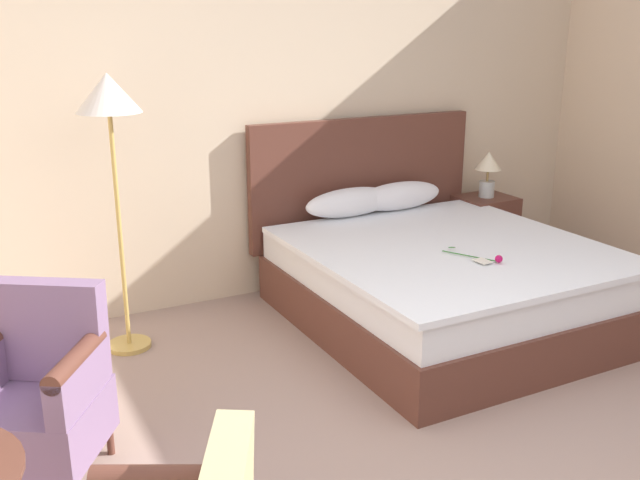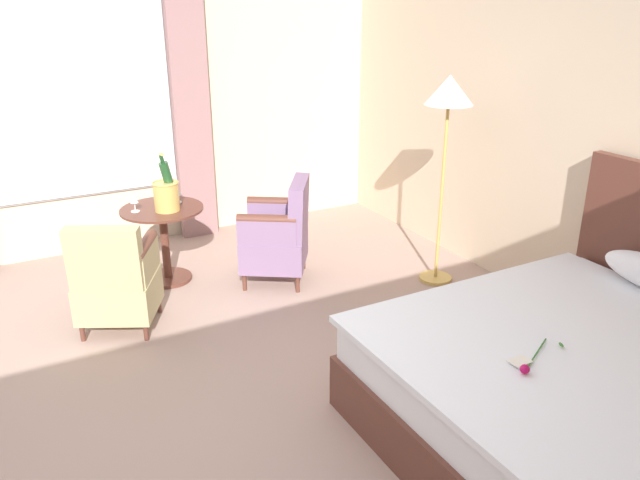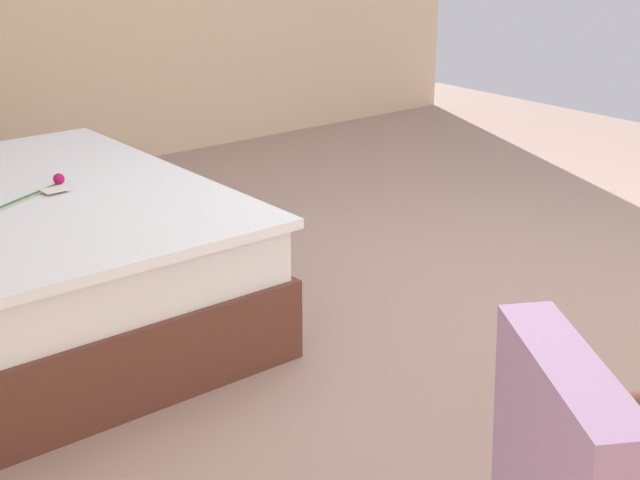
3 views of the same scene
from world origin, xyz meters
name	(u,v)px [view 3 (image 3 of 3)]	position (x,y,z in m)	size (l,w,h in m)	color
ground_plane	(458,309)	(0.00, 0.00, 0.00)	(7.87, 7.87, 0.00)	gray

